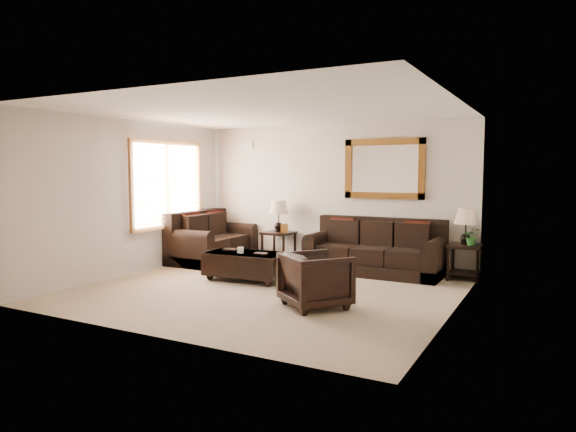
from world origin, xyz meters
The scene contains 11 objects.
room centered at (0.00, 0.00, 1.35)m, with size 5.51×5.01×2.71m.
window centered at (-2.70, 0.90, 1.55)m, with size 0.07×1.96×1.66m.
mirror centered at (1.05, 2.47, 1.85)m, with size 1.50×0.06×1.10m.
air_vent centered at (-1.90, 2.48, 2.35)m, with size 0.25×0.02×0.18m, color #999999.
sofa centered at (1.05, 2.04, 0.35)m, with size 2.36×1.02×0.97m.
loveseat centered at (-2.26, 1.63, 0.37)m, with size 1.06×1.79×1.01m.
end_table_left centered at (-1.00, 2.18, 0.80)m, with size 0.56×0.56×1.23m.
end_table_right centered at (2.55, 2.19, 0.78)m, with size 0.54×0.54×1.20m.
coffee_table centered at (-0.66, 0.46, 0.29)m, with size 1.40×0.81×0.57m.
armchair centered at (1.09, -0.56, 0.40)m, with size 0.78×0.73×0.81m, color black.
potted_plant centered at (2.67, 2.09, 0.71)m, with size 0.27×0.30×0.23m, color #225C1F.
Camera 1 is at (3.90, -6.66, 1.81)m, focal length 32.00 mm.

